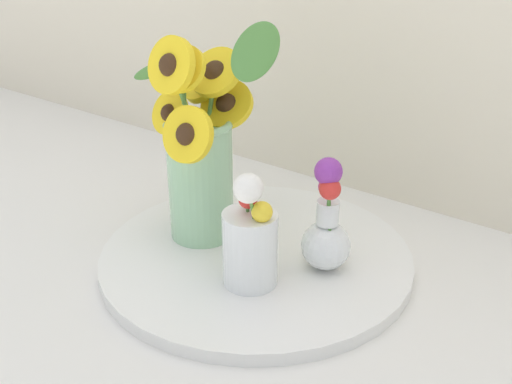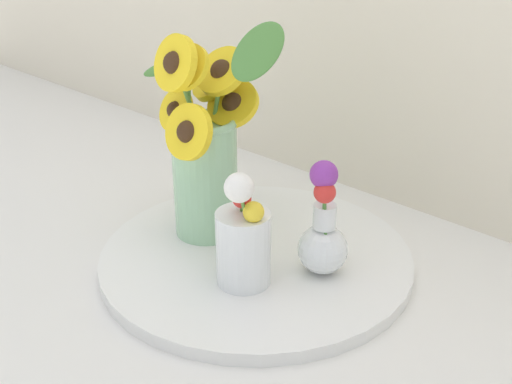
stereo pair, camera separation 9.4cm
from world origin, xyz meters
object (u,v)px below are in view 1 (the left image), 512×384
serving_tray (256,256)px  vase_bulb_right (326,230)px  mason_jar_sunflowers (201,152)px  vase_small_center (250,241)px

serving_tray → vase_bulb_right: vase_bulb_right is taller
mason_jar_sunflowers → vase_small_center: (0.16, -0.07, -0.08)m
mason_jar_sunflowers → serving_tray: bearing=3.6°
serving_tray → mason_jar_sunflowers: mason_jar_sunflowers is taller
mason_jar_sunflowers → vase_bulb_right: 0.24m
mason_jar_sunflowers → vase_small_center: bearing=-24.5°
vase_small_center → mason_jar_sunflowers: bearing=155.5°
vase_small_center → vase_bulb_right: 0.12m
vase_bulb_right → vase_small_center: bearing=-123.3°
vase_small_center → vase_bulb_right: vase_bulb_right is taller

